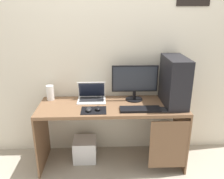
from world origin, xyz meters
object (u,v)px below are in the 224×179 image
(mouse_left, at_px, (98,108))
(cell_phone, at_px, (163,110))
(laptop, at_px, (92,97))
(subwoofer, at_px, (85,149))
(monitor, at_px, (135,82))
(mouse_right, at_px, (89,109))
(speaker, at_px, (50,93))
(pc_tower, at_px, (174,81))
(keyboard, at_px, (140,109))

(mouse_left, relative_size, cell_phone, 0.74)
(laptop, height_order, subwoofer, laptop)
(monitor, relative_size, subwoofer, 1.94)
(monitor, relative_size, mouse_right, 5.35)
(speaker, xyz_separation_m, cell_phone, (1.22, -0.34, -0.08))
(speaker, bearing_deg, cell_phone, -15.57)
(pc_tower, height_order, monitor, pc_tower)
(pc_tower, distance_m, subwoofer, 1.31)
(mouse_right, bearing_deg, speaker, 143.44)
(mouse_right, bearing_deg, subwoofer, 109.80)
(mouse_left, distance_m, cell_phone, 0.67)
(monitor, bearing_deg, subwoofer, -172.41)
(monitor, height_order, keyboard, monitor)
(monitor, relative_size, laptop, 1.63)
(keyboard, height_order, cell_phone, keyboard)
(cell_phone, bearing_deg, laptop, 157.64)
(subwoofer, bearing_deg, pc_tower, -2.47)
(speaker, relative_size, subwoofer, 0.65)
(monitor, xyz_separation_m, mouse_left, (-0.41, -0.26, -0.20))
(pc_tower, xyz_separation_m, mouse_right, (-0.91, -0.17, -0.24))
(speaker, relative_size, keyboard, 0.41)
(laptop, distance_m, speaker, 0.47)
(monitor, height_order, laptop, monitor)
(laptop, relative_size, keyboard, 0.75)
(laptop, distance_m, subwoofer, 0.65)
(keyboard, bearing_deg, monitor, 95.27)
(laptop, xyz_separation_m, mouse_left, (0.08, -0.28, -0.02))
(monitor, xyz_separation_m, cell_phone, (0.26, -0.29, -0.21))
(keyboard, bearing_deg, laptop, 149.72)
(speaker, distance_m, mouse_right, 0.57)
(pc_tower, relative_size, mouse_right, 5.40)
(pc_tower, distance_m, laptop, 0.93)
(pc_tower, distance_m, monitor, 0.43)
(pc_tower, bearing_deg, monitor, 163.63)
(mouse_right, relative_size, subwoofer, 0.36)
(pc_tower, relative_size, cell_phone, 3.99)
(laptop, relative_size, cell_phone, 2.42)
(mouse_right, distance_m, subwoofer, 0.66)
(speaker, xyz_separation_m, subwoofer, (0.38, -0.13, -0.68))
(mouse_right, height_order, cell_phone, mouse_right)
(mouse_left, distance_m, subwoofer, 0.67)
(laptop, relative_size, speaker, 1.83)
(speaker, bearing_deg, subwoofer, -18.39)
(monitor, xyz_separation_m, mouse_right, (-0.50, -0.29, -0.20))
(subwoofer, bearing_deg, speaker, 161.61)
(mouse_right, height_order, subwoofer, mouse_right)
(pc_tower, relative_size, speaker, 3.01)
(monitor, relative_size, mouse_left, 5.35)
(mouse_left, distance_m, mouse_right, 0.10)
(mouse_left, height_order, cell_phone, mouse_left)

